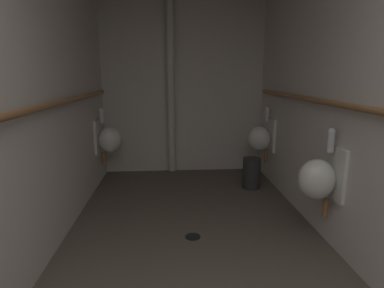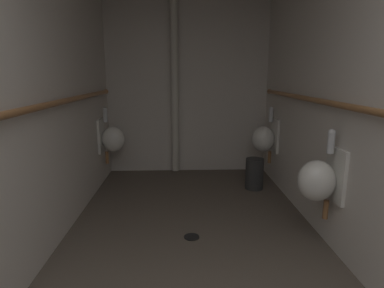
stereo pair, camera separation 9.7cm
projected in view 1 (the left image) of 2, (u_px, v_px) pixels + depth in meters
The scene contains 12 objects.
floor at pixel (196, 252), 2.66m from camera, with size 2.44×4.55×0.08m, color brown.
wall_left at pixel (34, 94), 2.29m from camera, with size 0.06×4.55×2.59m, color beige.
wall_right at pixel (348, 93), 2.45m from camera, with size 0.06×4.55×2.59m, color beige.
wall_back at pixel (183, 84), 4.56m from camera, with size 2.44×0.06×2.59m, color beige.
urinal_left_mid at pixel (108, 139), 4.11m from camera, with size 0.32×0.30×0.76m.
urinal_right_mid at pixel (319, 178), 2.57m from camera, with size 0.32×0.30×0.76m.
urinal_right_far at pixel (261, 138), 4.20m from camera, with size 0.32×0.30×0.76m.
supply_pipe_left at pixel (49, 105), 2.35m from camera, with size 0.06×3.81×0.06m.
supply_pipe_right at pixel (337, 104), 2.45m from camera, with size 0.06×3.81×0.06m.
standpipe_back_wall at pixel (171, 85), 4.44m from camera, with size 0.11×0.11×2.54m, color beige.
floor_drain at pixel (193, 236), 2.83m from camera, with size 0.14×0.14×0.01m, color black.
waste_bin at pixel (251, 173), 4.02m from camera, with size 0.23×0.23×0.40m, color #2D2D2D.
Camera 1 is at (-0.20, -0.17, 1.44)m, focal length 29.33 mm.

